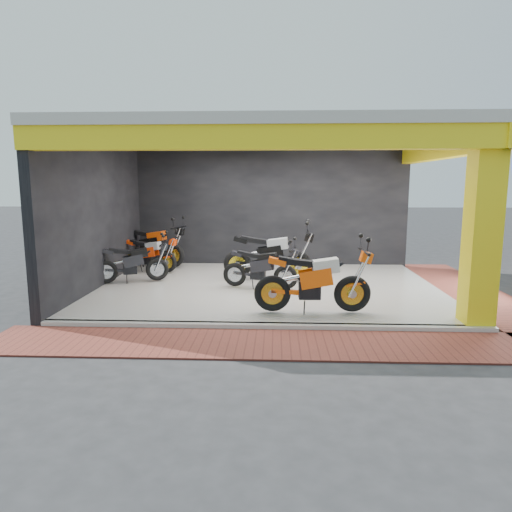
# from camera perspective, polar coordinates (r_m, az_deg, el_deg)

# --- Properties ---
(ground) EXTENTS (80.00, 80.00, 0.00)m
(ground) POSITION_cam_1_polar(r_m,az_deg,el_deg) (9.14, 1.29, -7.11)
(ground) COLOR #2D2D30
(ground) RESTS_ON ground
(showroom_floor) EXTENTS (8.00, 6.00, 0.10)m
(showroom_floor) POSITION_cam_1_polar(r_m,az_deg,el_deg) (11.06, 1.53, -3.96)
(showroom_floor) COLOR silver
(showroom_floor) RESTS_ON ground
(showroom_ceiling) EXTENTS (8.40, 6.40, 0.20)m
(showroom_ceiling) POSITION_cam_1_polar(r_m,az_deg,el_deg) (10.82, 1.61, 14.67)
(showroom_ceiling) COLOR beige
(showroom_ceiling) RESTS_ON corner_column
(back_wall) EXTENTS (8.20, 0.20, 3.50)m
(back_wall) POSITION_cam_1_polar(r_m,az_deg,el_deg) (13.89, 1.79, 5.81)
(back_wall) COLOR black
(back_wall) RESTS_ON ground
(left_wall) EXTENTS (0.20, 6.20, 3.50)m
(left_wall) POSITION_cam_1_polar(r_m,az_deg,el_deg) (11.62, -19.17, 4.66)
(left_wall) COLOR black
(left_wall) RESTS_ON ground
(corner_column) EXTENTS (0.50, 0.50, 3.50)m
(corner_column) POSITION_cam_1_polar(r_m,az_deg,el_deg) (8.81, 26.43, 2.93)
(corner_column) COLOR yellow
(corner_column) RESTS_ON ground
(header_beam_front) EXTENTS (8.40, 0.30, 0.40)m
(header_beam_front) POSITION_cam_1_polar(r_m,az_deg,el_deg) (7.81, 1.21, 14.60)
(header_beam_front) COLOR yellow
(header_beam_front) RESTS_ON corner_column
(header_beam_right) EXTENTS (0.30, 6.40, 0.40)m
(header_beam_right) POSITION_cam_1_polar(r_m,az_deg,el_deg) (11.45, 22.54, 12.18)
(header_beam_right) COLOR yellow
(header_beam_right) RESTS_ON corner_column
(floor_kerb) EXTENTS (8.00, 0.20, 0.10)m
(floor_kerb) POSITION_cam_1_polar(r_m,az_deg,el_deg) (8.15, 1.13, -8.78)
(floor_kerb) COLOR silver
(floor_kerb) RESTS_ON ground
(paver_front) EXTENTS (9.00, 1.40, 0.03)m
(paver_front) POSITION_cam_1_polar(r_m,az_deg,el_deg) (7.42, 0.98, -10.89)
(paver_front) COLOR brown
(paver_front) RESTS_ON ground
(paver_right) EXTENTS (1.40, 7.00, 0.03)m
(paver_right) POSITION_cam_1_polar(r_m,az_deg,el_deg) (11.99, 25.19, -3.98)
(paver_right) COLOR brown
(paver_right) RESTS_ON ground
(moto_hero) EXTENTS (2.36, 0.92, 1.43)m
(moto_hero) POSITION_cam_1_polar(r_m,az_deg,el_deg) (8.79, 12.01, -2.49)
(moto_hero) COLOR #FF590A
(moto_hero) RESTS_ON showroom_floor
(moto_row_a) EXTENTS (2.49, 1.11, 1.48)m
(moto_row_a) POSITION_cam_1_polar(r_m,az_deg,el_deg) (11.46, 5.40, 0.48)
(moto_row_a) COLOR black
(moto_row_a) RESTS_ON showroom_floor
(moto_row_b) EXTENTS (2.00, 1.09, 1.16)m
(moto_row_b) POSITION_cam_1_polar(r_m,az_deg,el_deg) (10.48, 3.74, -1.19)
(moto_row_b) COLOR black
(moto_row_b) RESTS_ON showroom_floor
(moto_row_c) EXTENTS (2.51, 1.49, 1.44)m
(moto_row_c) POSITION_cam_1_polar(r_m,az_deg,el_deg) (13.40, -10.35, 1.55)
(moto_row_c) COLOR black
(moto_row_c) RESTS_ON showroom_floor
(moto_row_d) EXTENTS (2.02, 1.25, 1.16)m
(moto_row_d) POSITION_cam_1_polar(r_m,az_deg,el_deg) (11.68, -12.29, -0.32)
(moto_row_d) COLOR black
(moto_row_d) RESTS_ON showroom_floor
(moto_row_e) EXTENTS (2.01, 1.20, 1.15)m
(moto_row_e) POSITION_cam_1_polar(r_m,az_deg,el_deg) (12.70, -11.08, 0.46)
(moto_row_e) COLOR #FF3C0A
(moto_row_e) RESTS_ON showroom_floor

